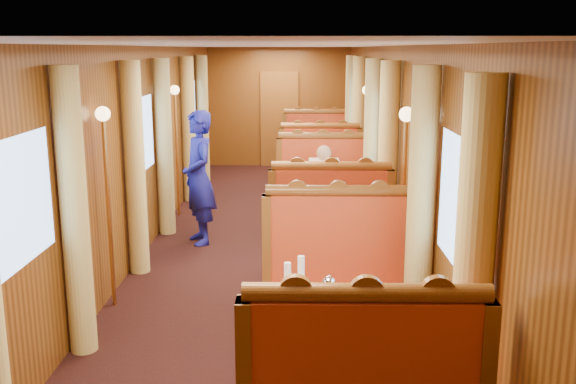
{
  "coord_description": "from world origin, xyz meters",
  "views": [
    {
      "loc": [
        0.41,
        -7.65,
        2.47
      ],
      "look_at": [
        0.31,
        -1.32,
        1.05
      ],
      "focal_mm": 40.0,
      "sensor_mm": 36.0,
      "label": 1
    }
  ],
  "objects_px": {
    "banquette_mid_aft": "(323,199)",
    "rose_vase_far": "(320,138)",
    "table_near": "(346,354)",
    "table_mid": "(326,222)",
    "teapot_back": "(329,290)",
    "banquette_near_aft": "(338,293)",
    "table_far": "(318,170)",
    "banquette_far_aft": "(316,157)",
    "steward": "(199,178)",
    "tea_tray": "(339,307)",
    "fruit_plate": "(399,310)",
    "passenger": "(324,180)",
    "teapot_left": "(323,301)",
    "rose_vase_mid": "(326,178)",
    "banquette_far_fwd": "(319,178)",
    "teapot_right": "(351,304)",
    "banquette_mid_fwd": "(330,243)"
  },
  "relations": [
    {
      "from": "banquette_mid_aft",
      "to": "rose_vase_far",
      "type": "height_order",
      "value": "banquette_mid_aft"
    },
    {
      "from": "table_near",
      "to": "banquette_mid_aft",
      "type": "bearing_deg",
      "value": 90.0
    },
    {
      "from": "table_mid",
      "to": "teapot_back",
      "type": "relative_size",
      "value": 6.68
    },
    {
      "from": "banquette_near_aft",
      "to": "table_far",
      "type": "height_order",
      "value": "banquette_near_aft"
    },
    {
      "from": "table_far",
      "to": "banquette_far_aft",
      "type": "xyz_separation_m",
      "value": [
        0.0,
        1.01,
        0.05
      ]
    },
    {
      "from": "steward",
      "to": "tea_tray",
      "type": "bearing_deg",
      "value": -2.96
    },
    {
      "from": "tea_tray",
      "to": "rose_vase_far",
      "type": "height_order",
      "value": "rose_vase_far"
    },
    {
      "from": "fruit_plate",
      "to": "passenger",
      "type": "height_order",
      "value": "passenger"
    },
    {
      "from": "table_far",
      "to": "fruit_plate",
      "type": "height_order",
      "value": "fruit_plate"
    },
    {
      "from": "table_near",
      "to": "banquette_mid_aft",
      "type": "relative_size",
      "value": 0.78
    },
    {
      "from": "tea_tray",
      "to": "teapot_left",
      "type": "distance_m",
      "value": 0.12
    },
    {
      "from": "teapot_left",
      "to": "steward",
      "type": "height_order",
      "value": "steward"
    },
    {
      "from": "rose_vase_mid",
      "to": "steward",
      "type": "relative_size",
      "value": 0.21
    },
    {
      "from": "banquette_mid_aft",
      "to": "banquette_far_fwd",
      "type": "bearing_deg",
      "value": 90.0
    },
    {
      "from": "tea_tray",
      "to": "teapot_right",
      "type": "distance_m",
      "value": 0.12
    },
    {
      "from": "tea_tray",
      "to": "rose_vase_mid",
      "type": "xyz_separation_m",
      "value": [
        0.07,
        3.61,
        0.17
      ]
    },
    {
      "from": "rose_vase_mid",
      "to": "table_far",
      "type": "bearing_deg",
      "value": 90.06
    },
    {
      "from": "tea_tray",
      "to": "teapot_right",
      "type": "relative_size",
      "value": 2.25
    },
    {
      "from": "rose_vase_far",
      "to": "passenger",
      "type": "distance_m",
      "value": 2.76
    },
    {
      "from": "teapot_back",
      "to": "steward",
      "type": "height_order",
      "value": "steward"
    },
    {
      "from": "banquette_near_aft",
      "to": "banquette_far_aft",
      "type": "relative_size",
      "value": 1.0
    },
    {
      "from": "banquette_mid_aft",
      "to": "teapot_right",
      "type": "bearing_deg",
      "value": -89.8
    },
    {
      "from": "tea_tray",
      "to": "teapot_back",
      "type": "distance_m",
      "value": 0.18
    },
    {
      "from": "banquette_near_aft",
      "to": "teapot_left",
      "type": "xyz_separation_m",
      "value": [
        -0.17,
        -1.12,
        0.39
      ]
    },
    {
      "from": "banquette_near_aft",
      "to": "banquette_far_fwd",
      "type": "xyz_separation_m",
      "value": [
        0.0,
        4.97,
        0.0
      ]
    },
    {
      "from": "rose_vase_far",
      "to": "steward",
      "type": "xyz_separation_m",
      "value": [
        -1.64,
        -3.19,
        -0.07
      ]
    },
    {
      "from": "banquette_far_aft",
      "to": "rose_vase_mid",
      "type": "xyz_separation_m",
      "value": [
        0.0,
        -4.48,
        0.5
      ]
    },
    {
      "from": "table_far",
      "to": "passenger",
      "type": "xyz_separation_m",
      "value": [
        -0.0,
        -2.72,
        0.37
      ]
    },
    {
      "from": "banquette_near_aft",
      "to": "table_mid",
      "type": "distance_m",
      "value": 2.49
    },
    {
      "from": "banquette_mid_fwd",
      "to": "fruit_plate",
      "type": "bearing_deg",
      "value": -82.82
    },
    {
      "from": "teapot_right",
      "to": "table_mid",
      "type": "bearing_deg",
      "value": 76.63
    },
    {
      "from": "steward",
      "to": "rose_vase_mid",
      "type": "bearing_deg",
      "value": 54.55
    },
    {
      "from": "teapot_left",
      "to": "tea_tray",
      "type": "bearing_deg",
      "value": 31.82
    },
    {
      "from": "rose_vase_mid",
      "to": "table_near",
      "type": "bearing_deg",
      "value": -90.06
    },
    {
      "from": "table_mid",
      "to": "fruit_plate",
      "type": "bearing_deg",
      "value": -84.8
    },
    {
      "from": "banquette_far_fwd",
      "to": "banquette_near_aft",
      "type": "bearing_deg",
      "value": -90.0
    },
    {
      "from": "table_far",
      "to": "fruit_plate",
      "type": "xyz_separation_m",
      "value": [
        0.33,
        -7.16,
        0.39
      ]
    },
    {
      "from": "teapot_back",
      "to": "banquette_far_fwd",
      "type": "bearing_deg",
      "value": 97.6
    },
    {
      "from": "passenger",
      "to": "teapot_left",
      "type": "bearing_deg",
      "value": -92.22
    },
    {
      "from": "table_near",
      "to": "rose_vase_far",
      "type": "bearing_deg",
      "value": 89.74
    },
    {
      "from": "table_far",
      "to": "rose_vase_mid",
      "type": "bearing_deg",
      "value": -89.94
    },
    {
      "from": "tea_tray",
      "to": "passenger",
      "type": "height_order",
      "value": "passenger"
    },
    {
      "from": "table_near",
      "to": "passenger",
      "type": "bearing_deg",
      "value": 90.0
    },
    {
      "from": "banquette_mid_fwd",
      "to": "teapot_back",
      "type": "height_order",
      "value": "banquette_mid_fwd"
    },
    {
      "from": "banquette_near_aft",
      "to": "table_near",
      "type": "bearing_deg",
      "value": -90.0
    },
    {
      "from": "teapot_right",
      "to": "banquette_mid_fwd",
      "type": "bearing_deg",
      "value": 76.72
    },
    {
      "from": "steward",
      "to": "banquette_mid_aft",
      "type": "bearing_deg",
      "value": 87.99
    },
    {
      "from": "rose_vase_mid",
      "to": "rose_vase_far",
      "type": "distance_m",
      "value": 3.5
    },
    {
      "from": "teapot_left",
      "to": "teapot_right",
      "type": "xyz_separation_m",
      "value": [
        0.19,
        -0.04,
        0.0
      ]
    },
    {
      "from": "banquette_mid_aft",
      "to": "passenger",
      "type": "height_order",
      "value": "banquette_mid_aft"
    }
  ]
}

